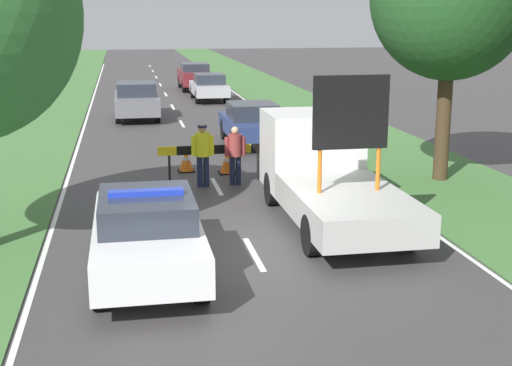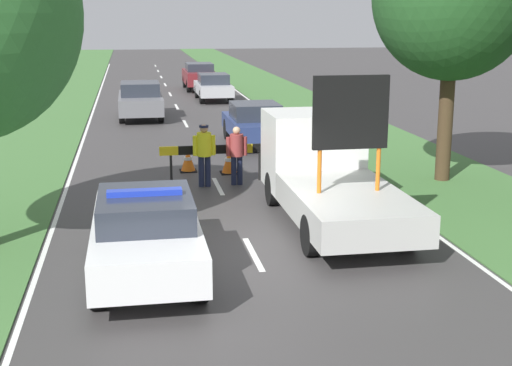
{
  "view_description": "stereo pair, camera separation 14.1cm",
  "coord_description": "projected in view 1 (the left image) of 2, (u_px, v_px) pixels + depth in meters",
  "views": [
    {
      "loc": [
        -2.4,
        -13.34,
        4.65
      ],
      "look_at": [
        0.3,
        1.2,
        1.1
      ],
      "focal_mm": 50.0,
      "sensor_mm": 36.0,
      "label": 1
    },
    {
      "loc": [
        -2.26,
        -13.36,
        4.65
      ],
      "look_at": [
        0.3,
        1.2,
        1.1
      ],
      "focal_mm": 50.0,
      "sensor_mm": 36.0,
      "label": 2
    }
  ],
  "objects": [
    {
      "name": "traffic_cone_near_police",
      "position": [
        186.0,
        160.0,
        21.28
      ],
      "size": [
        0.5,
        0.5,
        0.69
      ],
      "color": "black",
      "rests_on": "ground"
    },
    {
      "name": "grass_verge_left",
      "position": [
        36.0,
        117.0,
        32.25
      ],
      "size": [
        4.31,
        120.0,
        0.03
      ],
      "color": "#427038",
      "rests_on": "ground"
    },
    {
      "name": "queued_car_wagon_maroon",
      "position": [
        195.0,
        76.0,
        43.63
      ],
      "size": [
        1.79,
        4.61,
        1.62
      ],
      "rotation": [
        0.0,
        0.0,
        3.14
      ],
      "color": "maroon",
      "rests_on": "ground"
    },
    {
      "name": "road_barrier",
      "position": [
        214.0,
        152.0,
        19.84
      ],
      "size": [
        3.12,
        0.08,
        1.05
      ],
      "rotation": [
        0.0,
        0.0,
        -0.1
      ],
      "color": "black",
      "rests_on": "ground"
    },
    {
      "name": "traffic_cone_centre_front",
      "position": [
        228.0,
        161.0,
        21.04
      ],
      "size": [
        0.53,
        0.53,
        0.73
      ],
      "color": "black",
      "rests_on": "ground"
    },
    {
      "name": "queued_car_hatch_blue",
      "position": [
        252.0,
        123.0,
        25.53
      ],
      "size": [
        1.85,
        4.13,
        1.51
      ],
      "rotation": [
        0.0,
        0.0,
        3.14
      ],
      "color": "navy",
      "rests_on": "ground"
    },
    {
      "name": "police_car",
      "position": [
        147.0,
        232.0,
        12.81
      ],
      "size": [
        1.88,
        4.77,
        1.62
      ],
      "rotation": [
        0.0,
        0.0,
        0.03
      ],
      "color": "white",
      "rests_on": "ground"
    },
    {
      "name": "police_officer",
      "position": [
        203.0,
        150.0,
        19.27
      ],
      "size": [
        0.61,
        0.39,
        1.71
      ],
      "rotation": [
        0.0,
        0.0,
        3.45
      ],
      "color": "#191E38",
      "rests_on": "ground"
    },
    {
      "name": "work_truck",
      "position": [
        326.0,
        171.0,
        16.34
      ],
      "size": [
        2.23,
        6.01,
        3.43
      ],
      "rotation": [
        0.0,
        0.0,
        3.08
      ],
      "color": "white",
      "rests_on": "ground"
    },
    {
      "name": "pedestrian_civilian",
      "position": [
        235.0,
        151.0,
        19.5
      ],
      "size": [
        0.58,
        0.37,
        1.62
      ],
      "rotation": [
        0.0,
        0.0,
        0.04
      ],
      "color": "#191E38",
      "rests_on": "ground"
    },
    {
      "name": "grass_verge_right",
      "position": [
        308.0,
        110.0,
        34.5
      ],
      "size": [
        4.31,
        120.0,
        0.03
      ],
      "color": "#427038",
      "rests_on": "ground"
    },
    {
      "name": "queued_car_sedan_silver",
      "position": [
        209.0,
        87.0,
        38.26
      ],
      "size": [
        1.74,
        4.18,
        1.45
      ],
      "rotation": [
        0.0,
        0.0,
        3.14
      ],
      "color": "#B2B2B7",
      "rests_on": "ground"
    },
    {
      "name": "ground_plane",
      "position": [
        252.0,
        251.0,
        14.26
      ],
      "size": [
        160.0,
        160.0,
        0.0
      ],
      "primitive_type": "plane",
      "color": "#3D3A3A"
    },
    {
      "name": "queued_car_suv_grey",
      "position": [
        137.0,
        100.0,
        31.81
      ],
      "size": [
        1.9,
        4.62,
        1.62
      ],
      "rotation": [
        0.0,
        0.0,
        3.14
      ],
      "color": "slate",
      "rests_on": "ground"
    },
    {
      "name": "lane_markings",
      "position": [
        180.0,
        121.0,
        31.28
      ],
      "size": [
        8.26,
        72.68,
        0.01
      ],
      "color": "silver",
      "rests_on": "ground"
    }
  ]
}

